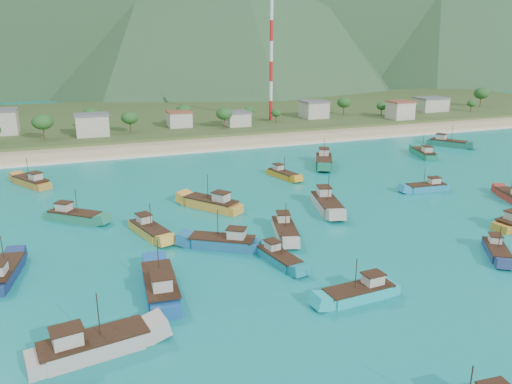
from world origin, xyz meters
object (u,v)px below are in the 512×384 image
object	(u,v)px
boat_19	(423,154)
boat_28	(224,243)
boat_20	(92,347)
boat_1	(496,251)
boat_12	(426,188)
boat_23	(448,143)
boat_22	(149,231)
boat_9	(161,288)
boat_17	(74,217)
boat_15	(326,204)
boat_18	(4,274)
boat_3	(32,182)
boat_25	(212,204)
boat_5	(360,293)
boat_7	(512,197)
boat_8	(278,258)
boat_11	(324,161)
boat_13	(282,175)
radio_tower	(271,61)
boat_27	(285,230)

from	to	relation	value
boat_19	boat_28	size ratio (longest dim) A/B	1.04
boat_20	boat_1	bearing A→B (deg)	85.25
boat_12	boat_23	distance (m)	51.11
boat_1	boat_22	bearing A→B (deg)	4.48
boat_9	boat_17	size ratio (longest dim) A/B	1.27
boat_17	boat_20	world-z (taller)	boat_20
boat_15	boat_18	size ratio (longest dim) A/B	1.17
boat_3	boat_25	bearing A→B (deg)	-73.18
boat_5	boat_19	size ratio (longest dim) A/B	0.88
boat_17	boat_23	world-z (taller)	boat_23
boat_1	boat_12	xyz separation A→B (m)	(12.23, 30.54, 0.08)
boat_3	boat_15	distance (m)	63.92
boat_7	boat_20	xyz separation A→B (m)	(-80.78, -23.23, 0.25)
boat_19	boat_22	xyz separation A→B (m)	(-79.24, -30.76, -0.09)
boat_8	boat_20	world-z (taller)	boat_20
boat_12	boat_20	xyz separation A→B (m)	(-69.43, -34.78, 0.28)
boat_5	boat_8	size ratio (longest dim) A/B	1.08
boat_8	boat_15	distance (m)	25.63
boat_18	boat_11	bearing A→B (deg)	40.63
boat_1	boat_28	distance (m)	40.45
boat_11	boat_18	bearing A→B (deg)	58.01
boat_3	boat_13	world-z (taller)	boat_3
boat_12	boat_19	bearing A→B (deg)	-32.40
boat_5	boat_18	world-z (taller)	boat_18
boat_17	boat_13	bearing A→B (deg)	146.49
boat_1	radio_tower	bearing A→B (deg)	-63.08
boat_20	radio_tower	bearing A→B (deg)	141.37
boat_18	boat_19	size ratio (longest dim) A/B	0.94
boat_7	boat_27	size ratio (longest dim) A/B	0.93
boat_11	boat_19	distance (m)	30.05
boat_15	boat_19	size ratio (longest dim) A/B	1.10
boat_22	boat_28	size ratio (longest dim) A/B	0.96
boat_18	boat_20	xyz separation A→B (m)	(9.80, -21.64, 0.16)
radio_tower	boat_8	size ratio (longest dim) A/B	4.60
boat_17	boat_27	xyz separation A→B (m)	(31.79, -19.33, -0.01)
boat_18	boat_25	bearing A→B (deg)	38.21
boat_25	boat_27	bearing A→B (deg)	-102.14
boat_8	boat_27	bearing A→B (deg)	-128.94
boat_3	boat_15	world-z (taller)	boat_15
boat_13	boat_23	bearing A→B (deg)	-178.91
boat_11	radio_tower	bearing A→B (deg)	-73.18
boat_25	boat_5	bearing A→B (deg)	-115.38
radio_tower	boat_28	world-z (taller)	radio_tower
boat_8	boat_7	bearing A→B (deg)	-179.81
boat_8	boat_25	size ratio (longest dim) A/B	0.80
boat_9	boat_8	bearing A→B (deg)	15.64
boat_9	boat_20	world-z (taller)	boat_9
boat_8	boat_17	size ratio (longest dim) A/B	0.93
boat_8	boat_27	xyz separation A→B (m)	(5.16, 9.34, 0.15)
boat_11	boat_27	bearing A→B (deg)	81.90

